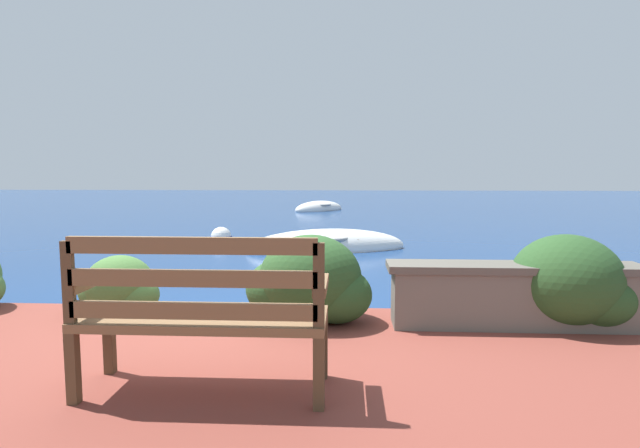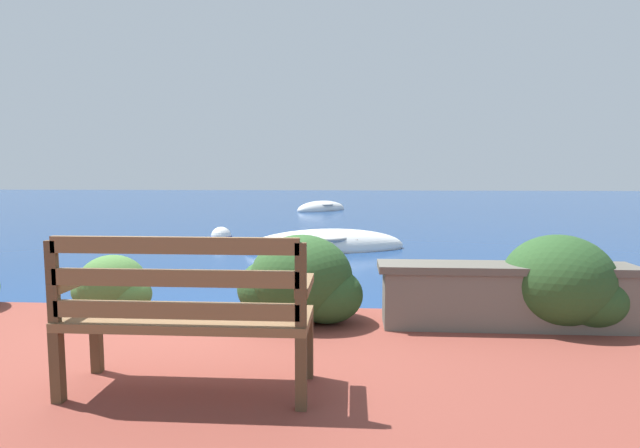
# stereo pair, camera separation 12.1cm
# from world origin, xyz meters

# --- Properties ---
(ground_plane) EXTENTS (80.00, 80.00, 0.00)m
(ground_plane) POSITION_xyz_m (0.00, 0.00, 0.00)
(ground_plane) COLOR navy
(park_bench) EXTENTS (1.42, 0.48, 0.93)m
(park_bench) POSITION_xyz_m (0.31, -1.88, 0.70)
(park_bench) COLOR brown
(park_bench) RESTS_ON patio_terrace
(stone_wall) EXTENTS (2.06, 0.39, 0.52)m
(stone_wall) POSITION_xyz_m (2.50, -0.50, 0.49)
(stone_wall) COLOR #666056
(stone_wall) RESTS_ON patio_terrace
(hedge_clump_left) EXTENTS (0.77, 0.55, 0.52)m
(hedge_clump_left) POSITION_xyz_m (-0.94, -0.25, 0.45)
(hedge_clump_left) COLOR #426B33
(hedge_clump_left) RESTS_ON patio_terrace
(hedge_clump_centre) EXTENTS (1.09, 0.79, 0.74)m
(hedge_clump_centre) POSITION_xyz_m (0.81, -0.42, 0.54)
(hedge_clump_centre) COLOR #284C23
(hedge_clump_centre) RESTS_ON patio_terrace
(hedge_clump_right) EXTENTS (1.12, 0.81, 0.76)m
(hedge_clump_right) POSITION_xyz_m (2.92, -0.44, 0.55)
(hedge_clump_right) COLOR #284C23
(hedge_clump_right) RESTS_ON patio_terrace
(rowboat_nearest) EXTENTS (3.29, 1.80, 0.72)m
(rowboat_nearest) POSITION_xyz_m (0.74, 4.96, 0.06)
(rowboat_nearest) COLOR silver
(rowboat_nearest) RESTS_ON ground_plane
(rowboat_mid) EXTENTS (2.34, 2.45, 0.69)m
(rowboat_mid) POSITION_xyz_m (0.01, 15.35, 0.06)
(rowboat_mid) COLOR silver
(rowboat_mid) RESTS_ON ground_plane
(mooring_buoy) EXTENTS (0.50, 0.50, 0.45)m
(mooring_buoy) POSITION_xyz_m (-1.65, 6.22, 0.08)
(mooring_buoy) COLOR white
(mooring_buoy) RESTS_ON ground_plane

